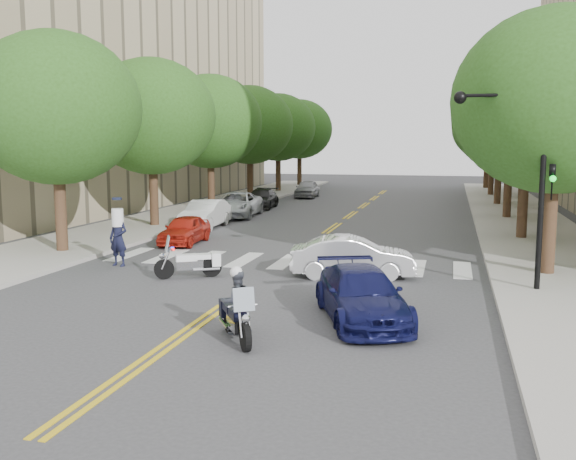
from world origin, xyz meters
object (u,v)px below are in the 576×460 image
(convertible, at_px, (353,257))
(sedan_blue, at_px, (361,295))
(officer_standing, at_px, (118,239))
(motorcycle_police, at_px, (236,307))
(motorcycle_parked, at_px, (194,263))

(convertible, bearing_deg, sedan_blue, -178.54)
(officer_standing, bearing_deg, motorcycle_police, -36.91)
(motorcycle_parked, bearing_deg, convertible, -104.17)
(motorcycle_police, relative_size, officer_standing, 0.95)
(officer_standing, bearing_deg, convertible, 10.61)
(officer_standing, relative_size, convertible, 0.49)
(motorcycle_parked, distance_m, sedan_blue, 6.92)
(convertible, height_order, sedan_blue, convertible)
(convertible, distance_m, sedan_blue, 5.09)
(motorcycle_parked, xyz_separation_m, sedan_blue, (5.87, -3.66, 0.15))
(officer_standing, distance_m, convertible, 8.21)
(convertible, bearing_deg, motorcycle_parked, 95.78)
(motorcycle_police, xyz_separation_m, motorcycle_parked, (-3.44, 5.89, -0.26))
(motorcycle_police, distance_m, sedan_blue, 3.30)
(motorcycle_police, distance_m, convertible, 7.37)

